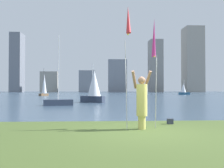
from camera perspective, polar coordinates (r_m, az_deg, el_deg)
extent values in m
cube|color=#384C60|center=(69.37, -1.79, -2.30)|extent=(120.00, 117.28, 0.12)
cube|color=#232D14|center=(10.90, 4.80, -8.63)|extent=(120.00, 0.70, 0.02)
cylinder|color=#D8CC66|center=(8.72, 6.92, -8.83)|extent=(0.26, 0.26, 0.46)
cylinder|color=#D8CC66|center=(8.65, 6.91, -3.68)|extent=(0.37, 0.37, 1.10)
sphere|color=#936B51|center=(8.65, 6.89, 0.86)|extent=(0.27, 0.27, 0.27)
cylinder|color=#936B51|center=(8.76, 5.18, 1.01)|extent=(0.27, 0.43, 0.64)
cylinder|color=#936B51|center=(8.84, 8.25, 0.99)|extent=(0.27, 0.43, 0.64)
cylinder|color=#B2B2B7|center=(8.71, 3.27, 0.19)|extent=(0.02, 0.62, 3.15)
cone|color=red|center=(8.34, 3.79, 14.70)|extent=(0.16, 0.33, 0.96)
sphere|color=yellow|center=(8.31, 3.72, 11.39)|extent=(0.06, 0.06, 0.06)
cylinder|color=#B2B2B7|center=(8.89, 10.14, -1.83)|extent=(0.02, 0.26, 2.57)
cone|color=#D83399|center=(9.37, 9.67, 10.48)|extent=(0.16, 0.29, 1.42)
sphere|color=yellow|center=(9.20, 9.77, 6.25)|extent=(0.06, 0.06, 0.06)
cube|color=#33384C|center=(10.18, 13.27, -8.38)|extent=(0.23, 0.17, 0.22)
cube|color=#333D51|center=(21.15, -12.30, -4.20)|extent=(2.52, 1.24, 0.50)
cylinder|color=silver|center=(21.20, -12.27, 3.83)|extent=(0.07, 0.07, 5.43)
cube|color=brown|center=(50.48, -15.52, -2.39)|extent=(1.69, 2.02, 0.46)
cylinder|color=#47474C|center=(50.49, -15.50, 0.69)|extent=(0.06, 0.06, 4.97)
cone|color=white|center=(50.57, -15.39, 0.07)|extent=(1.33, 1.33, 3.87)
cube|color=#333D51|center=(25.46, -4.53, -3.52)|extent=(2.59, 2.01, 0.65)
cylinder|color=silver|center=(25.46, -4.53, 1.00)|extent=(0.08, 0.08, 3.36)
cone|color=white|center=(25.33, -4.15, 0.19)|extent=(1.88, 1.88, 2.64)
cube|color=#2D6084|center=(60.08, 16.35, -2.12)|extent=(2.62, 1.22, 0.56)
cylinder|color=silver|center=(60.07, 16.35, -0.45)|extent=(0.08, 0.08, 2.94)
cone|color=white|center=(60.03, 16.17, -0.86)|extent=(1.44, 1.44, 2.09)
cube|color=slate|center=(107.37, -21.07, 4.58)|extent=(4.28, 6.90, 23.77)
cube|color=gray|center=(102.48, -14.31, 0.48)|extent=(6.94, 3.01, 8.30)
cube|color=gray|center=(99.78, -5.74, 0.57)|extent=(6.25, 7.34, 8.57)
cube|color=gray|center=(98.83, 1.27, 1.88)|extent=(7.40, 3.04, 13.08)
cube|color=gray|center=(105.90, 10.01, 4.09)|extent=(5.24, 6.66, 21.87)
cube|color=gray|center=(107.33, 18.17, 5.35)|extent=(7.34, 7.35, 26.68)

